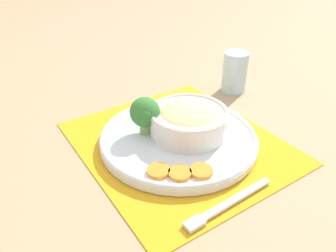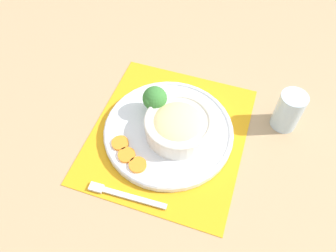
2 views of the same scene
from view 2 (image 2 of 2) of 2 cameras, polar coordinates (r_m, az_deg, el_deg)
name	(u,v)px [view 2 (image 2 of 2)]	position (r m, az deg, el deg)	size (l,w,h in m)	color
ground_plane	(169,134)	(0.84, 0.09, -1.41)	(4.00, 4.00, 0.00)	tan
placemat	(169,134)	(0.83, 0.09, -1.33)	(0.44, 0.39, 0.00)	orange
plate	(169,131)	(0.82, 0.10, -0.81)	(0.33, 0.33, 0.02)	silver
bowl	(178,126)	(0.79, 1.71, 0.08)	(0.16, 0.16, 0.06)	silver
broccoli_floret	(155,99)	(0.82, -2.34, 4.74)	(0.06, 0.06, 0.08)	#84AD5B
carrot_slice_near	(120,143)	(0.80, -8.34, -2.97)	(0.04, 0.04, 0.01)	orange
carrot_slice_middle	(127,155)	(0.78, -7.22, -5.04)	(0.04, 0.04, 0.01)	orange
carrot_slice_far	(138,165)	(0.77, -5.31, -6.76)	(0.04, 0.04, 0.01)	orange
water_glass	(288,112)	(0.87, 20.15, 2.27)	(0.07, 0.07, 0.11)	silver
fork	(120,194)	(0.76, -8.44, -11.62)	(0.03, 0.18, 0.01)	silver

